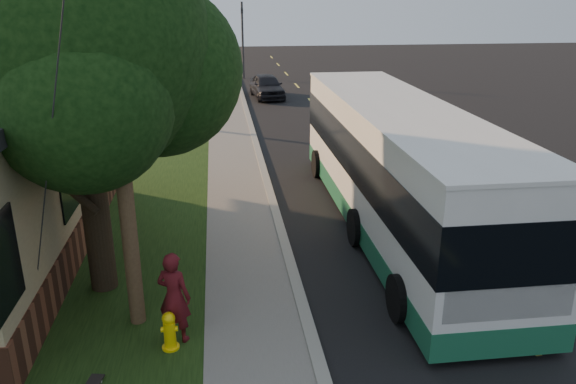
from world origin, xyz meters
The scene contains 14 objects.
ground centered at (0.00, 0.00, 0.00)m, with size 120.00×120.00×0.00m, color black.
road centered at (4.00, 10.00, 0.01)m, with size 8.00×80.00×0.01m, color black.
curb centered at (0.00, 10.00, 0.06)m, with size 0.25×80.00×0.12m, color gray.
sidewalk centered at (-1.00, 10.00, 0.04)m, with size 2.00×80.00×0.08m, color slate.
grass_verge centered at (-4.50, 10.00, 0.04)m, with size 5.00×80.00×0.07m, color black.
fire_hydrant centered at (-2.60, 0.00, 0.43)m, with size 0.32×0.32×0.74m.
utility_pole centered at (-3.31, 0.99, 4.63)m, with size 2.86×3.21×9.07m.
leafy_tree centered at (-4.17, 2.65, 5.17)m, with size 6.30×6.00×7.80m.
bare_tree_near centered at (-3.50, 18.00, 2.15)m, with size 1.38×1.21×4.31m.
bare_tree_far centered at (-3.00, 30.00, 2.00)m, with size 1.38×1.21×4.03m.
traffic_signal centered at (0.50, 34.00, 3.16)m, with size 0.18×0.22×5.50m.
transit_bus centered at (3.16, 5.11, 1.82)m, with size 2.92×12.66×3.42m.
skateboarder centered at (-2.50, 0.28, 0.96)m, with size 0.65×0.42×1.77m, color #501015.
distant_car centered at (1.50, 25.59, 0.72)m, with size 1.70×4.22×1.44m, color black.
Camera 1 is at (-1.57, -8.87, 6.21)m, focal length 35.00 mm.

